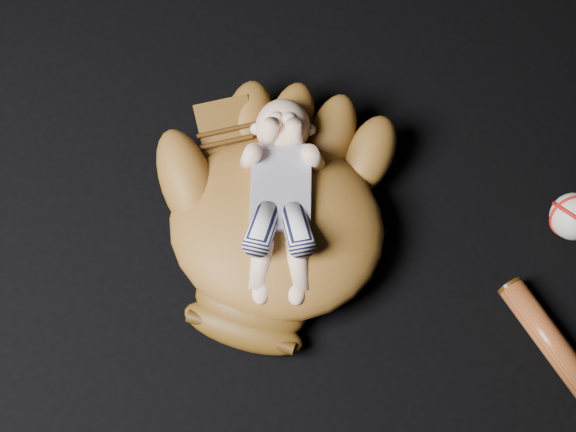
{
  "coord_description": "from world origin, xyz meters",
  "views": [
    {
      "loc": [
        -0.08,
        -0.49,
        1.39
      ],
      "look_at": [
        -0.17,
        0.1,
        0.08
      ],
      "focal_mm": 55.0,
      "sensor_mm": 36.0,
      "label": 1
    }
  ],
  "objects": [
    {
      "name": "baseball_glove",
      "position": [
        -0.18,
        0.09,
        0.08
      ],
      "size": [
        0.52,
        0.57,
        0.16
      ],
      "primitive_type": null,
      "rotation": [
        0.0,
        0.0,
        -0.17
      ],
      "color": "brown",
      "rests_on": "ground"
    },
    {
      "name": "newborn_baby",
      "position": [
        -0.18,
        0.1,
        0.13
      ],
      "size": [
        0.2,
        0.36,
        0.14
      ],
      "primitive_type": null,
      "rotation": [
        0.0,
        0.0,
        0.12
      ],
      "color": "beige",
      "rests_on": "baseball_glove"
    },
    {
      "name": "baseball",
      "position": [
        0.31,
        0.18,
        0.04
      ],
      "size": [
        0.09,
        0.09,
        0.08
      ],
      "primitive_type": "sphere",
      "rotation": [
        0.0,
        0.0,
        -0.18
      ],
      "color": "silver",
      "rests_on": "ground"
    }
  ]
}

